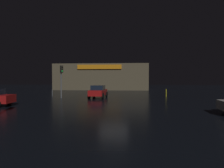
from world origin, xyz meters
The scene contains 6 objects.
ground_plane centered at (0.00, 0.00, 0.00)m, with size 120.00×120.00×0.00m, color black.
store_building centered at (-4.80, 27.46, 2.83)m, with size 20.34×7.44×5.65m.
traffic_signal_main centered at (-7.14, 7.02, 2.87)m, with size 0.42×0.42×4.10m.
car_far centered at (-2.57, 7.59, 0.83)m, with size 2.11×3.97×1.61m.
bollard_kerb_a centered at (-9.28, 9.42, 0.45)m, with size 0.08×0.08×0.91m, color #595B60.
bollard_kerb_b centered at (6.32, 9.80, 0.53)m, with size 0.11×0.11×1.06m, color gold.
Camera 1 is at (1.32, -17.61, 2.47)m, focal length 32.22 mm.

